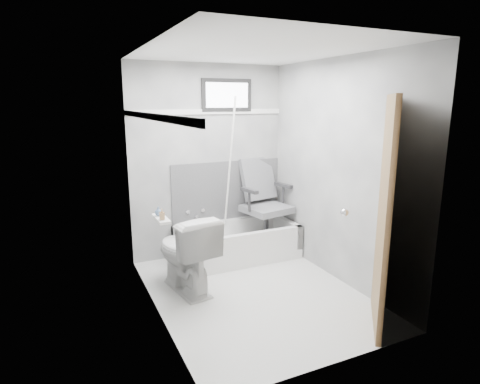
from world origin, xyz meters
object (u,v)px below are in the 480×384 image
toilet (186,253)px  bathtub (237,242)px  door (435,221)px  soap_bottle_a (162,214)px  office_chair (267,203)px  soap_bottle_b (158,211)px

toilet → bathtub: bearing=-155.3°
door → soap_bottle_a: bearing=146.9°
office_chair → soap_bottle_b: bearing=-162.9°
office_chair → toilet: (-1.28, -0.61, -0.26)m
door → soap_bottle_b: size_ratio=24.07×
toilet → office_chair: bearing=-164.0°
soap_bottle_b → door: bearing=-35.9°
bathtub → toilet: bearing=-146.0°
bathtub → soap_bottle_a: (-1.17, -0.96, 0.76)m
door → soap_bottle_b: door is taller
bathtub → soap_bottle_b: bearing=-145.0°
bathtub → office_chair: (0.43, 0.03, 0.46)m
bathtub → soap_bottle_a: 1.69m
bathtub → office_chair: size_ratio=1.36×
bathtub → soap_bottle_a: size_ratio=15.76×
soap_bottle_a → office_chair: bearing=31.8°
door → bathtub: bearing=108.7°
toilet → soap_bottle_a: (-0.32, -0.39, 0.56)m
bathtub → office_chair: 0.63m
office_chair → soap_bottle_b: (-1.60, -0.85, 0.29)m
bathtub → soap_bottle_b: 1.61m
toilet → soap_bottle_b: 0.68m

